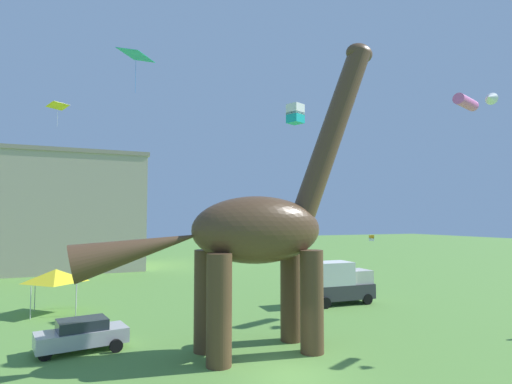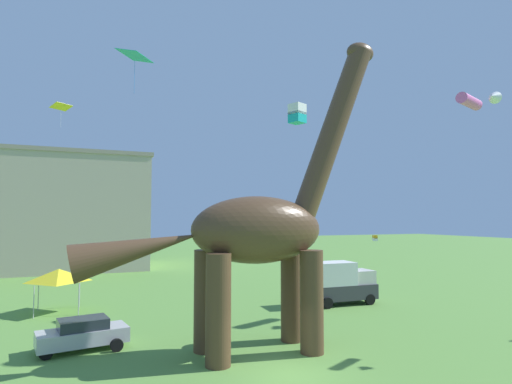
% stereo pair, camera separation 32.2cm
% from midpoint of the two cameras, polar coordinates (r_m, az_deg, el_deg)
% --- Properties ---
extents(ground_plane, '(240.00, 240.00, 0.00)m').
position_cam_midpoint_polar(ground_plane, '(18.93, 4.16, -23.76)').
color(ground_plane, '#5B8E3D').
extents(dinosaur_sculpture, '(15.74, 3.33, 16.45)m').
position_cam_midpoint_polar(dinosaur_sculpture, '(20.68, -0.32, -5.20)').
color(dinosaur_sculpture, '#513823').
rests_on(dinosaur_sculpture, ground_plane).
extents(parked_sedan_left, '(4.44, 2.47, 1.55)m').
position_cam_midpoint_polar(parked_sedan_left, '(23.38, -23.12, -17.48)').
color(parked_sedan_left, '#B7B7BC').
rests_on(parked_sedan_left, ground_plane).
extents(parked_box_truck, '(5.68, 2.39, 3.20)m').
position_cam_midpoint_polar(parked_box_truck, '(32.98, 10.55, -12.04)').
color(parked_box_truck, '#38383D').
rests_on(parked_box_truck, ground_plane).
extents(festival_canopy_tent, '(3.15, 3.15, 3.00)m').
position_cam_midpoint_polar(festival_canopy_tent, '(32.51, -26.00, -10.27)').
color(festival_canopy_tent, '#B2B2B7').
rests_on(festival_canopy_tent, ground_plane).
extents(kite_mid_left, '(1.69, 1.75, 1.74)m').
position_cam_midpoint_polar(kite_mid_left, '(18.95, -16.61, 17.49)').
color(kite_mid_left, '#19B2B7').
extents(kite_high_right, '(1.29, 1.29, 1.41)m').
position_cam_midpoint_polar(kite_high_right, '(31.24, 5.11, 10.61)').
color(kite_high_right, white).
extents(kite_far_right, '(0.50, 0.50, 0.57)m').
position_cam_midpoint_polar(kite_far_right, '(42.76, 15.32, -6.09)').
color(kite_far_right, orange).
extents(kite_mid_right, '(3.02, 2.94, 0.86)m').
position_cam_midpoint_polar(kite_mid_right, '(34.54, 27.11, 10.99)').
color(kite_mid_right, pink).
extents(kite_high_left, '(1.74, 1.66, 1.77)m').
position_cam_midpoint_polar(kite_high_left, '(36.13, -25.73, 10.56)').
color(kite_high_left, yellow).
extents(background_building_block, '(23.86, 13.29, 14.72)m').
position_cam_midpoint_polar(background_building_block, '(59.35, -27.02, -2.38)').
color(background_building_block, '#B7A893').
rests_on(background_building_block, ground_plane).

